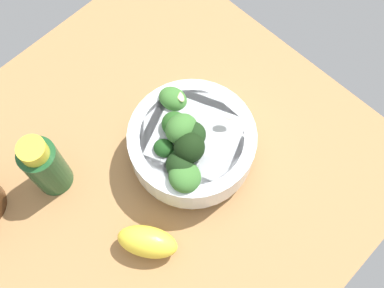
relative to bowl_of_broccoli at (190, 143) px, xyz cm
name	(u,v)px	position (x,y,z in cm)	size (l,w,h in cm)	color
ground_plane	(157,171)	(2.61, 4.55, -6.89)	(59.85, 59.85, 4.06)	#996D42
bowl_of_broccoli	(190,143)	(0.00, 0.00, 0.00)	(17.47, 17.47, 11.63)	white
lemon_wedge	(147,242)	(-5.12, 13.18, -2.49)	(8.06, 4.08, 4.73)	yellow
bottle_short	(45,166)	(11.36, 16.06, 0.45)	(5.07, 5.07, 11.49)	#194723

